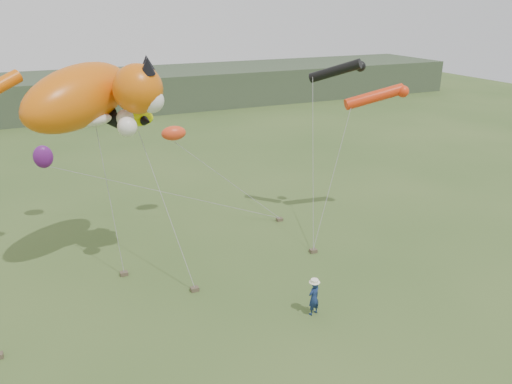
% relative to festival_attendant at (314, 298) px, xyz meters
% --- Properties ---
extents(ground, '(120.00, 120.00, 0.00)m').
position_rel_festival_attendant_xyz_m(ground, '(-2.08, -0.17, -0.73)').
color(ground, '#385123').
rests_on(ground, ground).
extents(headland, '(90.00, 13.00, 4.00)m').
position_rel_festival_attendant_xyz_m(headland, '(-5.19, 44.52, 1.19)').
color(headland, '#2D3D28').
rests_on(headland, ground).
extents(festival_attendant, '(0.61, 0.48, 1.46)m').
position_rel_festival_attendant_xyz_m(festival_attendant, '(0.00, 0.00, 0.00)').
color(festival_attendant, navy).
rests_on(festival_attendant, ground).
extents(sandbag_anchors, '(14.42, 6.65, 0.17)m').
position_rel_festival_attendant_xyz_m(sandbag_anchors, '(-3.17, 4.97, -0.65)').
color(sandbag_anchors, brown).
rests_on(sandbag_anchors, ground).
extents(cat_kite, '(7.24, 5.41, 3.38)m').
position_rel_festival_attendant_xyz_m(cat_kite, '(-6.68, 7.08, 7.19)').
color(cat_kite, '#D75F0A').
rests_on(cat_kite, ground).
extents(fish_kite, '(2.44, 1.61, 1.25)m').
position_rel_festival_attendant_xyz_m(fish_kite, '(-5.31, 7.34, 6.15)').
color(fish_kite, '#CFDD01').
rests_on(fish_kite, ground).
extents(tube_kites, '(4.86, 2.75, 2.68)m').
position_rel_festival_attendant_xyz_m(tube_kites, '(6.90, 7.19, 6.73)').
color(tube_kites, black).
rests_on(tube_kites, ground).
extents(misc_kites, '(7.68, 3.24, 2.21)m').
position_rel_festival_attendant_xyz_m(misc_kites, '(-5.70, 12.33, 3.66)').
color(misc_kites, '#E8401C').
rests_on(misc_kites, ground).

